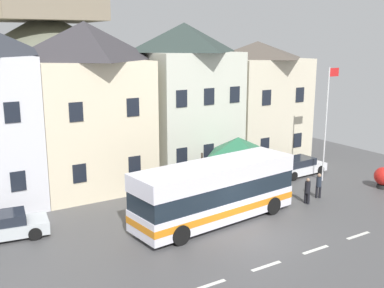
# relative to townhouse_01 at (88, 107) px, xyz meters

# --- Properties ---
(ground_plane) EXTENTS (40.00, 60.00, 0.07)m
(ground_plane) POSITION_rel_townhouse_01_xyz_m (4.15, -12.03, -5.36)
(ground_plane) COLOR #4E4E4F
(townhouse_01) EXTENTS (6.99, 6.12, 10.67)m
(townhouse_01) POSITION_rel_townhouse_01_xyz_m (0.00, 0.00, 0.00)
(townhouse_01) COLOR beige
(townhouse_01) RESTS_ON ground_plane
(townhouse_02) EXTENTS (6.36, 6.40, 10.72)m
(townhouse_02) POSITION_rel_townhouse_01_xyz_m (7.27, 0.14, 0.02)
(townhouse_02) COLOR beige
(townhouse_02) RESTS_ON ground_plane
(townhouse_03) EXTENTS (6.59, 6.31, 9.43)m
(townhouse_03) POSITION_rel_townhouse_01_xyz_m (13.91, 0.09, -0.62)
(townhouse_03) COLOR beige
(townhouse_03) RESTS_ON ground_plane
(hilltop_castle) EXTENTS (43.75, 43.75, 21.97)m
(hilltop_castle) POSITION_rel_townhouse_01_xyz_m (3.26, 21.45, 1.21)
(hilltop_castle) COLOR #696C59
(hilltop_castle) RESTS_ON ground_plane
(transit_bus) EXTENTS (9.67, 3.55, 3.21)m
(transit_bus) POSITION_rel_townhouse_01_xyz_m (3.63, -9.12, -3.71)
(transit_bus) COLOR white
(transit_bus) RESTS_ON ground_plane
(bus_shelter) EXTENTS (3.60, 3.60, 3.57)m
(bus_shelter) POSITION_rel_townhouse_01_xyz_m (7.69, -5.77, -2.37)
(bus_shelter) COLOR #473D33
(bus_shelter) RESTS_ON ground_plane
(parked_car_00) EXTENTS (4.27, 2.06, 1.25)m
(parked_car_00) POSITION_rel_townhouse_01_xyz_m (13.63, -5.15, -4.71)
(parked_car_00) COLOR white
(parked_car_00) RESTS_ON ground_plane
(parked_car_01) EXTENTS (4.44, 2.35, 1.28)m
(parked_car_01) POSITION_rel_townhouse_01_xyz_m (-6.52, -5.44, -4.70)
(parked_car_01) COLOR silver
(parked_car_01) RESTS_ON ground_plane
(pedestrian_00) EXTENTS (0.32, 0.31, 1.57)m
(pedestrian_00) POSITION_rel_townhouse_01_xyz_m (11.15, -9.44, -4.46)
(pedestrian_00) COLOR black
(pedestrian_00) RESTS_ON ground_plane
(pedestrian_01) EXTENTS (0.33, 0.37, 1.59)m
(pedestrian_01) POSITION_rel_townhouse_01_xyz_m (9.81, -9.81, -4.48)
(pedestrian_01) COLOR black
(pedestrian_01) RESTS_ON ground_plane
(pedestrian_02) EXTENTS (0.34, 0.29, 1.59)m
(pedestrian_02) POSITION_rel_townhouse_01_xyz_m (9.77, -6.72, -4.48)
(pedestrian_02) COLOR #2D2D38
(pedestrian_02) RESTS_ON ground_plane
(public_bench) EXTENTS (1.56, 0.48, 0.87)m
(public_bench) POSITION_rel_townhouse_01_xyz_m (6.17, -3.43, -4.86)
(public_bench) COLOR #33473D
(public_bench) RESTS_ON ground_plane
(flagpole) EXTENTS (0.95, 0.10, 7.79)m
(flagpole) POSITION_rel_townhouse_01_xyz_m (14.13, -7.10, -0.86)
(flagpole) COLOR silver
(flagpole) RESTS_ON ground_plane
(harbour_buoy) EXTENTS (1.18, 1.18, 1.43)m
(harbour_buoy) POSITION_rel_townhouse_01_xyz_m (16.14, -10.36, -4.54)
(harbour_buoy) COLOR black
(harbour_buoy) RESTS_ON ground_plane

